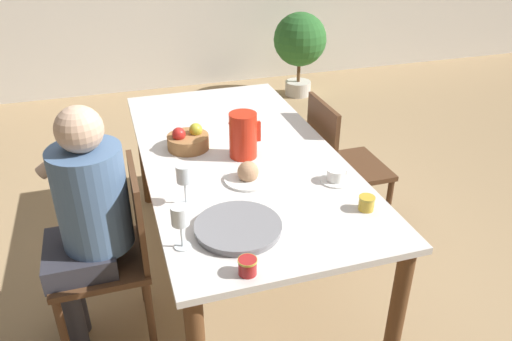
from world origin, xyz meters
TOP-DOWN VIEW (x-y plane):
  - ground_plane at (0.00, 0.00)m, footprint 20.00×20.00m
  - dining_table at (0.00, 0.00)m, footprint 0.96×1.93m
  - chair_person_side at (-0.67, -0.28)m, footprint 0.42×0.42m
  - chair_opposite at (0.67, 0.18)m, footprint 0.42×0.42m
  - person_seated at (-0.75, -0.28)m, footprint 0.39×0.41m
  - red_pitcher at (0.01, -0.04)m, footprint 0.16×0.14m
  - wine_glass_water at (-0.34, -0.39)m, footprint 0.07×0.07m
  - wine_glass_juice at (-0.41, -0.68)m, footprint 0.07×0.07m
  - teacup_near_person at (0.34, -0.41)m, footprint 0.14×0.14m
  - serving_tray at (-0.18, -0.65)m, footprint 0.34×0.34m
  - bread_plate at (-0.04, -0.28)m, footprint 0.22×0.22m
  - jam_jar_amber at (0.36, -0.66)m, footprint 0.07×0.07m
  - jam_jar_red at (-0.22, -0.90)m, footprint 0.07×0.07m
  - fruit_bowl at (-0.23, 0.13)m, footprint 0.21×0.21m
  - potted_plant at (1.38, 2.60)m, footprint 0.55×0.55m

SIDE VIEW (x-z plane):
  - ground_plane at x=0.00m, z-range 0.00..0.00m
  - chair_person_side at x=-0.67m, z-range 0.04..0.93m
  - chair_opposite at x=0.67m, z-range 0.04..0.93m
  - potted_plant at x=1.38m, z-range 0.13..1.00m
  - dining_table at x=0.00m, z-range 0.29..1.04m
  - person_seated at x=-0.75m, z-range 0.12..1.31m
  - serving_tray at x=-0.18m, z-range 0.75..0.78m
  - teacup_near_person at x=0.34m, z-range 0.75..0.81m
  - bread_plate at x=-0.04m, z-range 0.73..0.83m
  - jam_jar_amber at x=0.36m, z-range 0.76..0.82m
  - jam_jar_red at x=-0.22m, z-range 0.76..0.82m
  - fruit_bowl at x=-0.23m, z-range 0.74..0.86m
  - red_pitcher at x=0.01m, z-range 0.76..0.98m
  - wine_glass_juice at x=-0.41m, z-range 0.79..0.97m
  - wine_glass_water at x=-0.34m, z-range 0.80..0.98m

